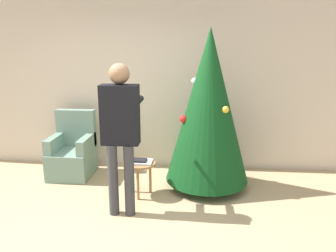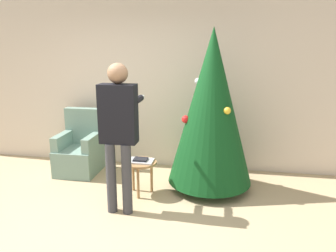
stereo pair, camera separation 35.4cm
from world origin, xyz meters
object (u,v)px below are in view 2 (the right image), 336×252
(side_stool, at_px, (141,166))
(person_standing, at_px, (119,125))
(christmas_tree, at_px, (211,107))
(armchair, at_px, (80,151))

(side_stool, bearing_deg, person_standing, -104.61)
(christmas_tree, distance_m, side_stool, 1.25)
(person_standing, bearing_deg, armchair, 132.99)
(armchair, relative_size, side_stool, 2.13)
(armchair, distance_m, side_stool, 1.33)
(christmas_tree, relative_size, armchair, 2.24)
(side_stool, bearing_deg, armchair, 151.57)
(armchair, distance_m, person_standing, 1.70)
(christmas_tree, bearing_deg, armchair, 172.46)
(christmas_tree, relative_size, side_stool, 4.79)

